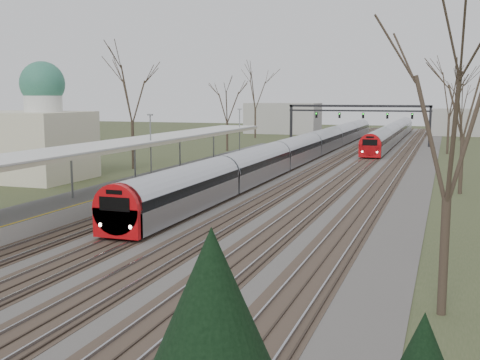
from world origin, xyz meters
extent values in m
cube|color=#474442|center=(0.00, 55.00, 0.05)|extent=(24.00, 160.00, 0.10)
cube|color=#4C3828|center=(-6.00, 55.00, 0.09)|extent=(2.60, 160.00, 0.06)
cube|color=gray|center=(-6.72, 55.00, 0.16)|extent=(0.07, 160.00, 0.12)
cube|color=gray|center=(-5.28, 55.00, 0.16)|extent=(0.07, 160.00, 0.12)
cube|color=#4C3828|center=(-2.50, 55.00, 0.09)|extent=(2.60, 160.00, 0.06)
cube|color=gray|center=(-3.22, 55.00, 0.16)|extent=(0.07, 160.00, 0.12)
cube|color=gray|center=(-1.78, 55.00, 0.16)|extent=(0.07, 160.00, 0.12)
cube|color=#4C3828|center=(1.00, 55.00, 0.09)|extent=(2.60, 160.00, 0.06)
cube|color=gray|center=(0.28, 55.00, 0.16)|extent=(0.07, 160.00, 0.12)
cube|color=gray|center=(1.72, 55.00, 0.16)|extent=(0.07, 160.00, 0.12)
cube|color=#4C3828|center=(4.50, 55.00, 0.09)|extent=(2.60, 160.00, 0.06)
cube|color=gray|center=(3.78, 55.00, 0.16)|extent=(0.07, 160.00, 0.12)
cube|color=gray|center=(5.22, 55.00, 0.16)|extent=(0.07, 160.00, 0.12)
cube|color=#4C3828|center=(8.00, 55.00, 0.09)|extent=(2.60, 160.00, 0.06)
cube|color=gray|center=(7.28, 55.00, 0.16)|extent=(0.07, 160.00, 0.12)
cube|color=gray|center=(8.72, 55.00, 0.16)|extent=(0.07, 160.00, 0.12)
cube|color=#9E9B93|center=(-9.05, 37.50, 0.50)|extent=(3.50, 69.00, 1.00)
cylinder|color=slate|center=(-9.05, 26.00, 2.50)|extent=(0.14, 0.14, 3.00)
cylinder|color=slate|center=(-9.05, 34.00, 2.50)|extent=(0.14, 0.14, 3.00)
cylinder|color=slate|center=(-9.05, 42.00, 2.50)|extent=(0.14, 0.14, 3.00)
cylinder|color=slate|center=(-9.05, 50.00, 2.50)|extent=(0.14, 0.14, 3.00)
cube|color=silver|center=(-9.05, 33.00, 4.05)|extent=(4.10, 50.00, 0.12)
cube|color=beige|center=(-9.05, 33.00, 3.88)|extent=(4.10, 50.00, 0.25)
cube|color=beige|center=(-22.00, 38.00, 3.00)|extent=(10.00, 8.00, 6.00)
cylinder|color=silver|center=(-20.00, 38.00, 7.20)|extent=(3.20, 3.20, 2.50)
sphere|color=#286554|center=(-20.00, 38.00, 8.40)|extent=(3.80, 3.80, 3.80)
cube|color=black|center=(-10.00, 85.00, 3.00)|extent=(0.35, 0.35, 6.00)
cube|color=black|center=(10.50, 85.00, 3.00)|extent=(0.35, 0.35, 6.00)
cube|color=black|center=(0.25, 85.00, 5.90)|extent=(21.00, 0.35, 0.35)
cube|color=black|center=(0.25, 85.00, 5.20)|extent=(21.00, 0.25, 0.25)
cube|color=black|center=(-6.00, 84.80, 4.50)|extent=(0.32, 0.22, 0.85)
sphere|color=#0CFF19|center=(-6.00, 84.66, 4.75)|extent=(0.16, 0.16, 0.16)
cube|color=black|center=(-2.50, 84.80, 4.50)|extent=(0.32, 0.22, 0.85)
sphere|color=#0CFF19|center=(-2.50, 84.66, 4.75)|extent=(0.16, 0.16, 0.16)
cube|color=black|center=(1.00, 84.80, 4.50)|extent=(0.32, 0.22, 0.85)
sphere|color=#0CFF19|center=(1.00, 84.66, 4.75)|extent=(0.16, 0.16, 0.16)
cube|color=black|center=(4.50, 84.80, 4.50)|extent=(0.32, 0.22, 0.85)
sphere|color=#0CFF19|center=(4.50, 84.66, 4.75)|extent=(0.16, 0.16, 0.16)
cube|color=black|center=(8.00, 84.80, 4.50)|extent=(0.32, 0.22, 0.85)
sphere|color=#0CFF19|center=(8.00, 84.66, 4.75)|extent=(0.16, 0.16, 0.16)
cylinder|color=#2D231C|center=(-17.00, 48.00, 2.48)|extent=(0.30, 0.30, 4.95)
cylinder|color=#2D231C|center=(13.00, 15.00, 2.02)|extent=(0.30, 0.30, 4.05)
cylinder|color=#2D231C|center=(14.00, 42.00, 2.25)|extent=(0.30, 0.30, 4.50)
cube|color=#A4A7AE|center=(-2.50, 65.20, 1.10)|extent=(2.55, 90.00, 1.60)
cylinder|color=#A4A7AE|center=(-2.50, 65.20, 1.75)|extent=(2.60, 89.70, 2.60)
cube|color=black|center=(-2.50, 65.20, 1.85)|extent=(2.62, 89.40, 0.55)
cube|color=#B60A0E|center=(-2.50, 20.30, 1.05)|extent=(2.55, 0.50, 1.50)
cylinder|color=#B60A0E|center=(-2.50, 20.35, 1.75)|extent=(2.60, 0.60, 2.60)
cube|color=black|center=(-2.50, 20.08, 2.05)|extent=(1.70, 0.12, 0.70)
sphere|color=white|center=(-3.35, 20.10, 0.95)|extent=(0.22, 0.22, 0.22)
sphere|color=white|center=(-1.65, 20.10, 0.95)|extent=(0.22, 0.22, 0.22)
cube|color=black|center=(-2.50, 65.20, 0.17)|extent=(1.80, 89.00, 0.35)
cube|color=#A4A7AE|center=(4.50, 94.89, 1.10)|extent=(2.55, 60.00, 1.60)
cylinder|color=#A4A7AE|center=(4.50, 94.89, 1.75)|extent=(2.60, 59.70, 2.60)
cube|color=black|center=(4.50, 94.89, 1.85)|extent=(2.62, 59.40, 0.55)
cube|color=#B60A0E|center=(4.50, 64.99, 1.05)|extent=(2.55, 0.50, 1.50)
cylinder|color=#B60A0E|center=(4.50, 65.04, 1.75)|extent=(2.60, 0.60, 2.60)
cube|color=black|center=(4.50, 64.77, 2.05)|extent=(1.70, 0.12, 0.70)
sphere|color=white|center=(3.65, 64.79, 0.95)|extent=(0.22, 0.22, 0.22)
sphere|color=white|center=(5.35, 64.79, 0.95)|extent=(0.22, 0.22, 0.22)
cube|color=black|center=(4.50, 94.89, 0.17)|extent=(1.80, 59.00, 0.35)
camera|label=1|loc=(12.93, -5.56, 7.34)|focal=45.00mm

